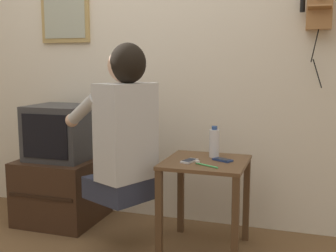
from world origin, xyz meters
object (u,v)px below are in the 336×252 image
framed_picture (65,11)px  cell_phone_held (189,161)px  toothbrush (205,165)px  person (123,126)px  television (61,132)px  water_bottle (214,143)px  cell_phone_spare (223,160)px  wall_phone_antique (320,1)px

framed_picture → cell_phone_held: framed_picture is taller
toothbrush → cell_phone_held: bearing=85.2°
person → television: size_ratio=2.22×
person → water_bottle: person is taller
television → framed_picture: 0.96m
television → cell_phone_spare: 1.26m
framed_picture → person: bearing=-38.9°
cell_phone_spare → person: bearing=135.1°
person → framed_picture: (-0.77, 0.62, 0.79)m
television → cell_phone_held: (1.06, -0.23, -0.09)m
television → water_bottle: (1.17, -0.05, -0.00)m
wall_phone_antique → toothbrush: (-0.61, -0.55, -0.99)m
television → wall_phone_antique: size_ratio=0.58×
person → framed_picture: framed_picture is taller
cell_phone_held → toothbrush: 0.14m
water_bottle → toothbrush: 0.26m
wall_phone_antique → cell_phone_held: (-0.72, -0.48, -0.99)m
cell_phone_spare → water_bottle: bearing=67.0°
toothbrush → cell_phone_spare: bearing=1.6°
cell_phone_spare → cell_phone_held: bearing=142.8°
wall_phone_antique → framed_picture: bearing=178.7°
wall_phone_antique → television: bearing=-172.2°
person → cell_phone_spare: 0.65m
wall_phone_antique → cell_phone_spare: size_ratio=5.57×
toothbrush → framed_picture: bearing=91.9°
framed_picture → cell_phone_spare: size_ratio=3.54×
cell_phone_held → toothbrush: (0.12, -0.07, 0.00)m
toothbrush → person: bearing=119.5°
cell_phone_spare → water_bottle: size_ratio=0.68×
wall_phone_antique → cell_phone_spare: bearing=-143.8°
framed_picture → cell_phone_spare: (1.35, -0.43, -1.00)m
person → water_bottle: size_ratio=4.83×
wall_phone_antique → framed_picture: 1.89m
framed_picture → toothbrush: size_ratio=3.14×
wall_phone_antique → cell_phone_spare: (-0.53, -0.39, -0.99)m
water_bottle → toothbrush: (-0.00, -0.25, -0.09)m
television → toothbrush: television is taller
framed_picture → cell_phone_spare: 1.74m
person → wall_phone_antique: (1.12, 0.57, 0.78)m
water_bottle → framed_picture: bearing=165.0°
cell_phone_held → toothbrush: toothbrush is taller
television → framed_picture: framed_picture is taller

